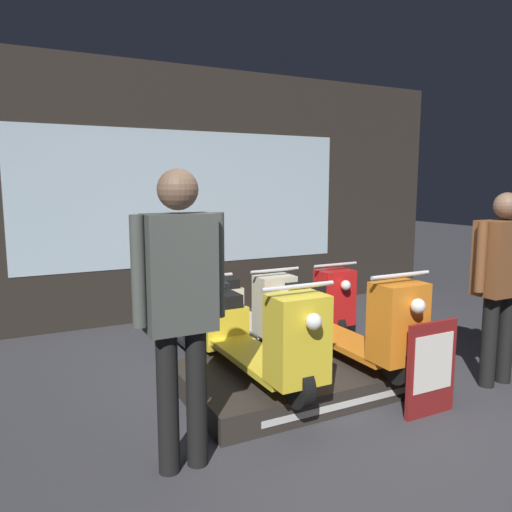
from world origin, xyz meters
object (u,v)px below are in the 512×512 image
(scooter_backrow_1, at_px, (248,306))
(person_left_browsing, at_px, (180,297))
(scooter_display_left, at_px, (256,335))
(person_right_browsing, at_px, (502,272))
(price_sign_board, at_px, (431,368))
(scooter_backrow_2, at_px, (304,299))
(scooter_display_right, at_px, (348,321))
(scooter_backrow_0, at_px, (185,314))

(scooter_backrow_1, relative_size, person_left_browsing, 0.96)
(scooter_display_left, bearing_deg, person_right_browsing, -18.39)
(person_left_browsing, xyz_separation_m, price_sign_board, (1.89, -0.17, -0.71))
(person_right_browsing, bearing_deg, scooter_backrow_2, 102.47)
(scooter_display_right, distance_m, person_right_browsing, 1.37)
(person_right_browsing, bearing_deg, price_sign_board, -169.77)
(scooter_display_right, height_order, scooter_backrow_1, scooter_display_right)
(scooter_display_left, bearing_deg, scooter_backrow_2, 47.35)
(scooter_backrow_1, distance_m, person_left_browsing, 2.89)
(person_left_browsing, bearing_deg, price_sign_board, -5.25)
(scooter_backrow_2, xyz_separation_m, person_left_browsing, (-2.35, -2.30, 0.75))
(scooter_backrow_0, relative_size, person_left_browsing, 0.96)
(scooter_display_left, height_order, price_sign_board, scooter_display_left)
(scooter_backrow_1, distance_m, person_right_browsing, 2.71)
(scooter_backrow_0, bearing_deg, person_left_browsing, -109.49)
(person_left_browsing, bearing_deg, scooter_backrow_2, 44.37)
(scooter_display_right, height_order, person_left_browsing, person_left_browsing)
(scooter_backrow_0, bearing_deg, scooter_backrow_2, 0.00)
(scooter_backrow_1, bearing_deg, price_sign_board, -82.80)
(scooter_display_left, xyz_separation_m, scooter_backrow_2, (1.50, 1.63, -0.20))
(scooter_display_left, xyz_separation_m, scooter_backrow_1, (0.73, 1.63, -0.20))
(scooter_backrow_0, relative_size, scooter_backrow_2, 1.00)
(scooter_backrow_2, height_order, person_left_browsing, person_left_browsing)
(person_right_browsing, bearing_deg, person_left_browsing, -180.00)
(scooter_display_left, relative_size, scooter_backrow_2, 1.00)
(price_sign_board, bearing_deg, scooter_backrow_2, 79.56)
(scooter_backrow_0, height_order, scooter_backrow_2, same)
(scooter_display_right, bearing_deg, scooter_backrow_0, 120.02)
(scooter_display_left, xyz_separation_m, person_right_browsing, (2.01, -0.67, 0.46))
(scooter_backrow_0, distance_m, scooter_backrow_2, 1.54)
(price_sign_board, bearing_deg, scooter_backrow_1, 97.20)
(person_right_browsing, xyz_separation_m, price_sign_board, (-0.96, -0.17, -0.63))
(scooter_display_right, bearing_deg, scooter_backrow_1, 96.10)
(scooter_display_left, xyz_separation_m, scooter_display_right, (0.91, 0.00, 0.00))
(scooter_display_right, xyz_separation_m, person_right_browsing, (1.10, -0.67, 0.46))
(scooter_backrow_0, height_order, scooter_backrow_1, same)
(scooter_display_right, relative_size, price_sign_board, 2.41)
(scooter_display_right, distance_m, price_sign_board, 0.87)
(scooter_display_right, distance_m, person_left_browsing, 1.96)
(scooter_backrow_0, xyz_separation_m, scooter_backrow_1, (0.77, 0.00, 0.00))
(scooter_backrow_0, xyz_separation_m, person_left_browsing, (-0.81, -2.30, 0.75))
(scooter_display_left, bearing_deg, person_left_browsing, -141.75)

